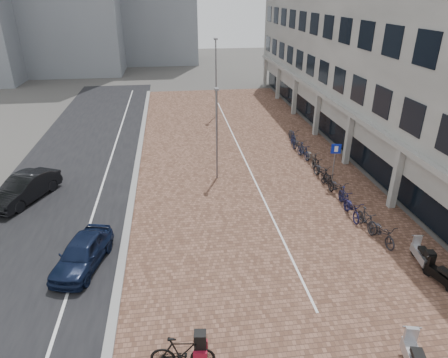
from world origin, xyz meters
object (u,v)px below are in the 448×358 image
at_px(car_dark, 25,188).
at_px(scooter_mid, 441,274).
at_px(scooter_front, 421,253).
at_px(hero_bike, 183,352).
at_px(parking_sign, 335,158).
at_px(car_navy, 82,253).

bearing_deg(car_dark, scooter_mid, -2.96).
bearing_deg(scooter_front, hero_bike, -150.92).
bearing_deg(hero_bike, car_dark, 41.27).
relative_size(hero_bike, scooter_front, 1.30).
xyz_separation_m(scooter_front, parking_sign, (-0.95, 7.54, 1.31)).
distance_m(scooter_front, parking_sign, 7.72).
distance_m(car_navy, hero_bike, 6.85).
bearing_deg(scooter_mid, car_navy, 154.70).
bearing_deg(scooter_front, car_dark, 164.44).
relative_size(car_dark, parking_sign, 1.61).
height_order(hero_bike, scooter_mid, hero_bike).
xyz_separation_m(car_navy, scooter_front, (14.17, -1.78, -0.10)).
height_order(car_navy, scooter_front, car_navy).
relative_size(car_dark, scooter_mid, 2.85).
distance_m(hero_bike, parking_sign, 14.70).
height_order(car_navy, hero_bike, hero_bike).
bearing_deg(parking_sign, scooter_front, -74.85).
height_order(scooter_mid, parking_sign, parking_sign).
height_order(car_navy, parking_sign, parking_sign).
xyz_separation_m(hero_bike, scooter_mid, (10.21, 2.46, -0.10)).
height_order(hero_bike, parking_sign, parking_sign).
distance_m(car_dark, hero_bike, 14.59).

